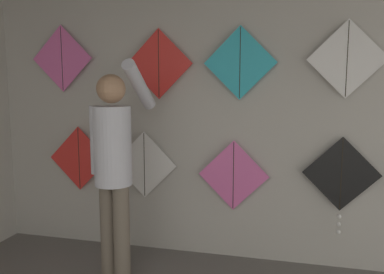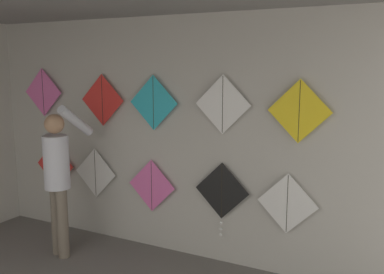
{
  "view_description": "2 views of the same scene",
  "coord_description": "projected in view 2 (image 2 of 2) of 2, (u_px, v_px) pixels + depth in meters",
  "views": [
    {
      "loc": [
        0.36,
        0.7,
        1.59
      ],
      "look_at": [
        -0.4,
        3.79,
        1.17
      ],
      "focal_mm": 35.0,
      "sensor_mm": 36.0,
      "label": 1
    },
    {
      "loc": [
        2.64,
        -0.21,
        2.26
      ],
      "look_at": [
        0.61,
        3.79,
        1.49
      ],
      "focal_mm": 40.0,
      "sensor_mm": 36.0,
      "label": 2
    }
  ],
  "objects": [
    {
      "name": "kite_4",
      "position": [
        287.0,
        204.0,
        4.43
      ],
      "size": [
        0.64,
        0.01,
        0.64
      ],
      "color": "white"
    },
    {
      "name": "kite_3",
      "position": [
        222.0,
        194.0,
        4.76
      ],
      "size": [
        0.64,
        0.04,
        0.85
      ],
      "color": "black"
    },
    {
      "name": "kite_6",
      "position": [
        102.0,
        100.0,
        5.32
      ],
      "size": [
        0.64,
        0.01,
        0.64
      ],
      "color": "red"
    },
    {
      "name": "kite_5",
      "position": [
        43.0,
        92.0,
        5.75
      ],
      "size": [
        0.64,
        0.01,
        0.64
      ],
      "color": "pink"
    },
    {
      "name": "kite_1",
      "position": [
        95.0,
        173.0,
        5.55
      ],
      "size": [
        0.64,
        0.01,
        0.64
      ],
      "color": "white"
    },
    {
      "name": "shopkeeper",
      "position": [
        58.0,
        172.0,
        4.96
      ],
      "size": [
        0.44,
        0.57,
        1.81
      ],
      "rotation": [
        0.0,
        0.0,
        -0.33
      ],
      "color": "#726656",
      "rests_on": "ground"
    },
    {
      "name": "back_panel",
      "position": [
        159.0,
        136.0,
        5.12
      ],
      "size": [
        5.72,
        0.06,
        2.8
      ],
      "primitive_type": "cube",
      "color": "#BCB7AD",
      "rests_on": "ground"
    },
    {
      "name": "kite_9",
      "position": [
        299.0,
        111.0,
        4.23
      ],
      "size": [
        0.64,
        0.01,
        0.64
      ],
      "color": "yellow"
    },
    {
      "name": "kite_2",
      "position": [
        152.0,
        186.0,
        5.18
      ],
      "size": [
        0.64,
        0.01,
        0.64
      ],
      "color": "pink"
    },
    {
      "name": "kite_7",
      "position": [
        153.0,
        103.0,
        4.99
      ],
      "size": [
        0.64,
        0.01,
        0.64
      ],
      "color": "#28B2C6"
    },
    {
      "name": "kite_8",
      "position": [
        223.0,
        105.0,
        4.59
      ],
      "size": [
        0.64,
        0.01,
        0.64
      ],
      "color": "white"
    },
    {
      "name": "kite_0",
      "position": [
        55.0,
        165.0,
        5.86
      ],
      "size": [
        0.64,
        0.01,
        0.64
      ],
      "color": "red"
    }
  ]
}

